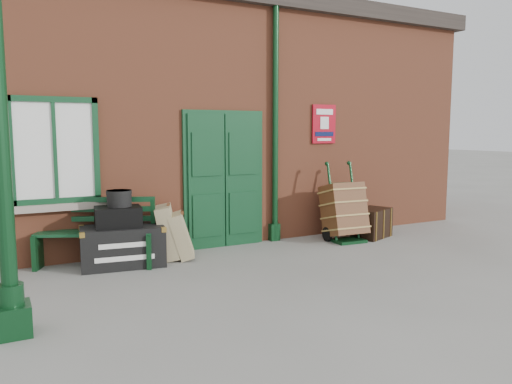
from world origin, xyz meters
TOP-DOWN VIEW (x-y plane):
  - ground at (0.00, 0.00)m, footprint 80.00×80.00m
  - station_building at (-0.00, 3.49)m, footprint 10.30×4.30m
  - canopy_column at (-3.60, -1.00)m, footprint 0.34×0.34m
  - bench at (-2.42, 1.21)m, footprint 1.69×1.13m
  - houdini_trunk at (-2.10, 1.00)m, footprint 1.22×0.78m
  - strongbox at (-2.15, 1.00)m, footprint 0.69×0.54m
  - hatbox at (-2.12, 1.03)m, footprint 0.39×0.39m
  - suitcase_back at (-1.40, 1.10)m, footprint 0.53×0.65m
  - suitcase_front at (-1.22, 1.00)m, footprint 0.54×0.61m
  - porter_trolley at (1.74, 0.88)m, footprint 0.70×0.75m
  - dark_trunk at (2.36, 0.86)m, footprint 0.85×0.71m

SIDE VIEW (x-z plane):
  - ground at x=0.00m, z-range 0.00..0.00m
  - dark_trunk at x=2.36m, z-range 0.00..0.53m
  - houdini_trunk at x=-2.10m, z-range 0.00..0.57m
  - suitcase_front at x=-1.22m, z-range 0.00..0.71m
  - suitcase_back at x=-1.40m, z-range 0.00..0.82m
  - bench at x=-2.42m, z-range 0.00..1.01m
  - porter_trolley at x=1.74m, z-range -0.15..1.20m
  - strongbox at x=-2.15m, z-range 0.57..0.86m
  - hatbox at x=-2.12m, z-range 0.86..1.09m
  - canopy_column at x=-3.60m, z-range -0.40..3.21m
  - station_building at x=0.00m, z-range -0.02..4.34m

